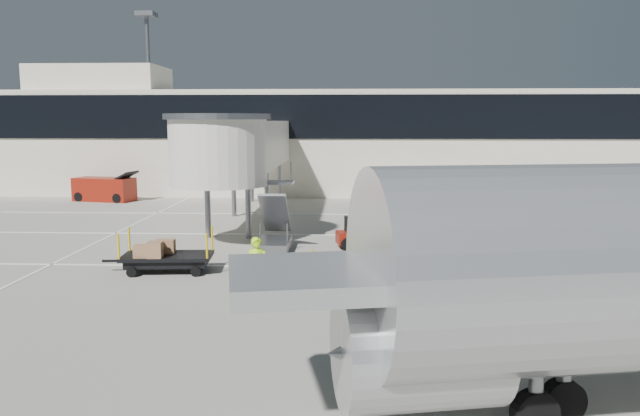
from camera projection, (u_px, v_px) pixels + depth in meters
The scene contains 11 objects.
ground at pixel (296, 280), 22.57m from camera, with size 140.00×140.00×0.00m, color #B2AD9F.
lane_markings at pixel (298, 233), 31.83m from camera, with size 40.00×30.00×0.02m.
terminal at pixel (322, 140), 51.63m from camera, with size 64.00×12.11×15.20m.
jet_bridge at pixel (242, 147), 34.29m from camera, with size 5.70×20.40×6.03m.
baggage_tug at pixel (362, 237), 28.15m from camera, with size 2.36×1.75×1.44m.
suitcase_cart at pixel (460, 239), 27.90m from camera, with size 3.35×2.38×1.32m.
box_cart_near at pixel (355, 278), 20.52m from camera, with size 3.63×1.73×1.40m.
box_cart_far at pixel (168, 257), 23.69m from camera, with size 4.19×1.96×1.62m.
ground_worker at pixel (257, 267), 20.35m from camera, with size 0.72×0.47×1.98m, color #B2F219.
minivan at pixel (457, 206), 34.32m from camera, with size 2.99×5.06×1.80m.
belt_loader at pixel (105, 189), 44.69m from camera, with size 4.79×2.67×2.19m.
Camera 1 is at (1.88, -21.92, 5.73)m, focal length 35.00 mm.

